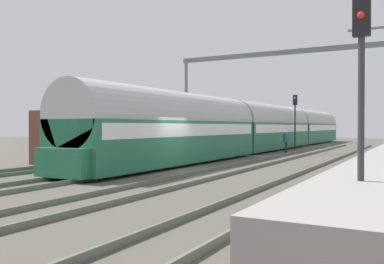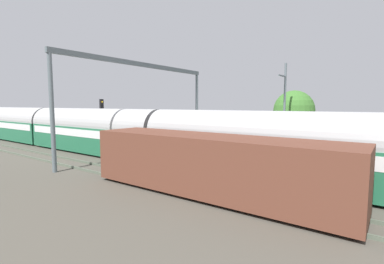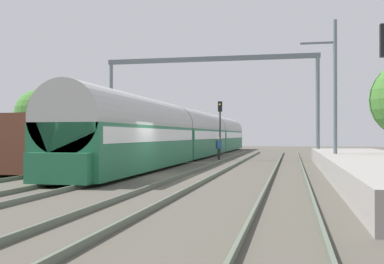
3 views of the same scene
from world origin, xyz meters
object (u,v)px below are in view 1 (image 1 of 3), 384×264
at_px(railway_signal_near, 361,76).
at_px(railway_signal_far, 295,114).
at_px(freight_car, 131,136).
at_px(passenger_train, 270,127).
at_px(catenary_gantry, 276,76).
at_px(person_crossing, 286,140).

relative_size(railway_signal_near, railway_signal_far, 1.01).
xyz_separation_m(freight_car, railway_signal_near, (14.59, -11.23, 1.68)).
height_order(passenger_train, freight_car, passenger_train).
xyz_separation_m(railway_signal_near, catenary_gantry, (-8.64, 21.71, 2.74)).
bearing_deg(freight_car, catenary_gantry, 60.42).
bearing_deg(railway_signal_near, passenger_train, 112.02).
distance_m(freight_car, person_crossing, 12.93).
bearing_deg(railway_signal_far, passenger_train, -148.76).
xyz_separation_m(freight_car, railway_signal_far, (5.88, 16.19, 1.65)).
distance_m(passenger_train, railway_signal_near, 28.35).
bearing_deg(railway_signal_near, freight_car, 142.41).
distance_m(railway_signal_far, catenary_gantry, 6.35).
bearing_deg(railway_signal_near, person_crossing, 109.79).
distance_m(railway_signal_near, railway_signal_far, 28.77).
bearing_deg(passenger_train, catenary_gantry, -66.46).
relative_size(freight_car, railway_signal_far, 2.68).
distance_m(person_crossing, railway_signal_near, 23.87).
bearing_deg(catenary_gantry, railway_signal_near, -68.31).
height_order(railway_signal_near, catenary_gantry, catenary_gantry).
bearing_deg(freight_car, passenger_train, 75.22).
relative_size(freight_car, railway_signal_near, 2.65).
distance_m(passenger_train, freight_car, 15.55).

